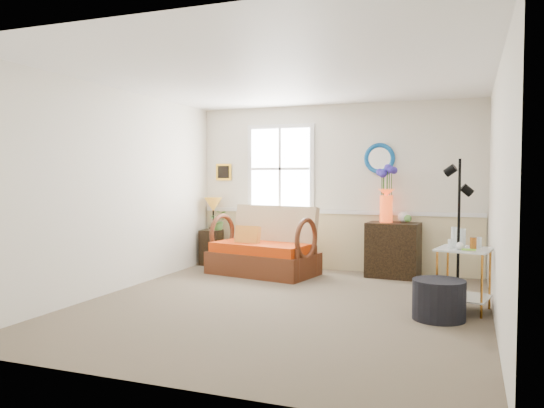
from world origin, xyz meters
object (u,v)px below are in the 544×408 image
(lamp_stand, at_px, (211,247))
(loveseat, at_px, (263,240))
(floor_lamp, at_px, (459,230))
(ottoman, at_px, (439,300))
(cabinet, at_px, (393,250))
(side_table, at_px, (464,280))

(lamp_stand, bearing_deg, loveseat, -24.30)
(lamp_stand, relative_size, floor_lamp, 0.34)
(ottoman, bearing_deg, lamp_stand, 149.22)
(cabinet, bearing_deg, ottoman, -66.52)
(lamp_stand, xyz_separation_m, floor_lamp, (3.93, -1.24, 0.55))
(loveseat, bearing_deg, floor_lamp, -3.40)
(lamp_stand, height_order, side_table, side_table)
(floor_lamp, distance_m, ottoman, 1.20)
(loveseat, bearing_deg, lamp_stand, 166.91)
(floor_lamp, bearing_deg, side_table, -69.49)
(loveseat, height_order, cabinet, loveseat)
(lamp_stand, relative_size, ottoman, 1.08)
(cabinet, height_order, ottoman, cabinet)
(lamp_stand, bearing_deg, ottoman, -30.78)
(floor_lamp, xyz_separation_m, ottoman, (-0.16, -1.00, -0.64))
(loveseat, xyz_separation_m, side_table, (2.87, -1.26, -0.17))
(side_table, height_order, ottoman, side_table)
(loveseat, relative_size, floor_lamp, 0.93)
(cabinet, relative_size, side_table, 1.16)
(cabinet, xyz_separation_m, side_table, (0.99, -1.72, -0.05))
(ottoman, bearing_deg, loveseat, 146.66)
(side_table, bearing_deg, floor_lamp, 97.57)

